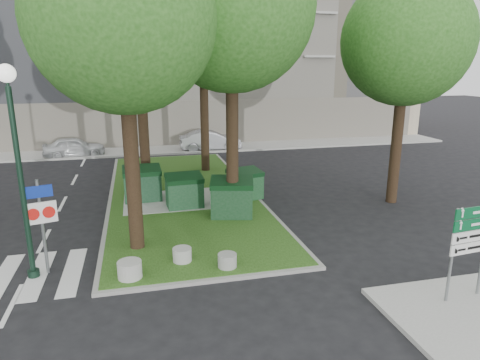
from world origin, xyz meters
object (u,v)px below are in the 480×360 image
object	(u,v)px
bollard_right	(227,260)
directional_sign	(470,238)
dumpster_a	(142,184)
dumpster_d	(245,184)
litter_bin	(233,182)
bollard_mid	(182,255)
street_lamp	(17,149)
tree_street_right	(409,28)
car_white	(74,147)
tree_median_mid	(140,31)
dumpster_b	(184,191)
tree_median_far	(204,8)
traffic_sign_pole	(41,214)
bollard_left	(130,269)
dumpster_c	(232,198)
car_silver	(210,140)

from	to	relation	value
bollard_right	directional_sign	xyz separation A→B (m)	(5.23, -2.95, 1.36)
dumpster_a	bollard_right	bearing A→B (deg)	-74.87
dumpster_a	dumpster_d	world-z (taller)	dumpster_a
dumpster_a	litter_bin	bearing A→B (deg)	6.95
dumpster_d	bollard_mid	distance (m)	6.30
street_lamp	tree_street_right	bearing A→B (deg)	15.30
bollard_mid	car_white	bearing A→B (deg)	106.41
tree_street_right	tree_median_mid	bearing A→B (deg)	158.20
dumpster_d	bollard_right	size ratio (longest dim) A/B	2.97
dumpster_b	car_white	world-z (taller)	dumpster_b
tree_median_far	street_lamp	xyz separation A→B (m)	(-6.57, -10.66, -4.78)
bollard_mid	traffic_sign_pole	bearing A→B (deg)	174.16
bollard_right	bollard_mid	bearing A→B (deg)	150.49
bollard_left	dumpster_c	bearing A→B (deg)	47.86
tree_street_right	dumpster_d	xyz separation A→B (m)	(-6.09, 1.50, -6.25)
dumpster_c	bollard_right	distance (m)	4.26
tree_median_far	tree_street_right	bearing A→B (deg)	-45.83
tree_street_right	car_silver	size ratio (longest dim) A/B	2.46
dumpster_a	bollard_mid	size ratio (longest dim) A/B	2.91
litter_bin	bollard_mid	bearing A→B (deg)	-114.12
directional_sign	car_silver	world-z (taller)	directional_sign
dumpster_a	dumpster_b	distance (m)	2.07
tree_median_far	directional_sign	xyz separation A→B (m)	(3.89, -14.51, -6.65)
dumpster_d	dumpster_c	bearing A→B (deg)	-132.18
bollard_mid	traffic_sign_pole	distance (m)	3.97
tree_street_right	bollard_right	world-z (taller)	tree_street_right
traffic_sign_pole	dumpster_a	bearing A→B (deg)	49.99
street_lamp	car_silver	size ratio (longest dim) A/B	1.38
dumpster_c	directional_sign	distance (m)	8.23
street_lamp	bollard_right	bearing A→B (deg)	-9.79
dumpster_b	litter_bin	world-z (taller)	dumpster_b
dumpster_a	tree_median_far	bearing A→B (deg)	51.05
dumpster_a	street_lamp	bearing A→B (deg)	-119.41
bollard_left	litter_bin	size ratio (longest dim) A/B	0.89
bollard_left	tree_median_mid	bearing A→B (deg)	84.65
dumpster_d	litter_bin	distance (m)	1.51
tree_median_far	directional_sign	bearing A→B (deg)	-75.00
bollard_right	car_white	distance (m)	18.44
tree_median_mid	dumpster_b	size ratio (longest dim) A/B	6.65
dumpster_c	bollard_mid	distance (m)	4.12
street_lamp	directional_sign	xyz separation A→B (m)	(10.46, -3.85, -1.87)
tree_street_right	dumpster_a	size ratio (longest dim) A/B	6.32
litter_bin	street_lamp	bearing A→B (deg)	-136.98
dumpster_d	bollard_left	bearing A→B (deg)	-142.89
bollard_mid	bollard_left	bearing A→B (deg)	-155.34
tree_median_far	tree_street_right	xyz separation A→B (m)	(6.80, -7.00, -1.34)
dumpster_a	dumpster_b	bearing A→B (deg)	-41.42
tree_median_far	dumpster_d	xyz separation A→B (m)	(0.71, -5.50, -7.58)
tree_median_far	bollard_mid	xyz separation A→B (m)	(-2.54, -10.89, -8.00)
tree_street_right	dumpster_c	xyz separation A→B (m)	(-7.09, -0.46, -6.16)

